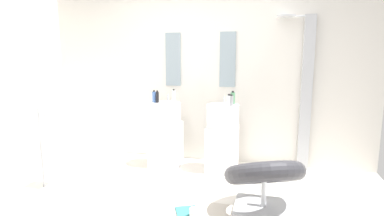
% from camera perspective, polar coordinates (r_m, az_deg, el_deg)
% --- Properties ---
extents(ground_plane, '(4.80, 3.60, 0.04)m').
position_cam_1_polar(ground_plane, '(3.36, -5.07, -18.00)').
color(ground_plane, silver).
extents(rear_partition, '(4.80, 0.10, 2.60)m').
position_cam_1_polar(rear_partition, '(4.57, 1.62, 6.58)').
color(rear_partition, silver).
rests_on(rear_partition, ground_plane).
extents(pedestal_sink_left, '(0.42, 0.42, 1.00)m').
position_cam_1_polar(pedestal_sink_left, '(4.38, -4.84, -4.68)').
color(pedestal_sink_left, white).
rests_on(pedestal_sink_left, ground_plane).
extents(pedestal_sink_right, '(0.42, 0.42, 1.00)m').
position_cam_1_polar(pedestal_sink_right, '(4.19, 5.55, -5.34)').
color(pedestal_sink_right, white).
rests_on(pedestal_sink_right, ground_plane).
extents(vanity_mirror_left, '(0.22, 0.03, 0.76)m').
position_cam_1_polar(vanity_mirror_left, '(4.61, -3.46, 8.82)').
color(vanity_mirror_left, '#8C9EA8').
extents(vanity_mirror_right, '(0.22, 0.03, 0.76)m').
position_cam_1_polar(vanity_mirror_right, '(4.43, 6.52, 8.76)').
color(vanity_mirror_right, '#8C9EA8').
extents(shower_column, '(0.49, 0.24, 2.05)m').
position_cam_1_polar(shower_column, '(4.38, 19.94, 3.01)').
color(shower_column, '#B7BABF').
rests_on(shower_column, ground_plane).
extents(lounge_chair, '(1.02, 1.02, 0.65)m').
position_cam_1_polar(lounge_chair, '(3.20, 13.01, -12.37)').
color(lounge_chair, '#B7BABF').
rests_on(lounge_chair, ground_plane).
extents(towel_rack, '(0.37, 0.22, 0.95)m').
position_cam_1_polar(towel_rack, '(3.93, -24.28, -4.59)').
color(towel_rack, '#B7BABF').
rests_on(towel_rack, ground_plane).
extents(magazine_teal, '(0.27, 0.27, 0.02)m').
position_cam_1_polar(magazine_teal, '(3.23, -0.96, -18.32)').
color(magazine_teal, teal).
rests_on(magazine_teal, area_rug).
extents(coffee_mug, '(0.09, 0.09, 0.10)m').
position_cam_1_polar(coffee_mug, '(3.11, 0.37, -18.67)').
color(coffee_mug, white).
rests_on(coffee_mug, area_rug).
extents(soap_bottle_black, '(0.04, 0.04, 0.17)m').
position_cam_1_polar(soap_bottle_black, '(4.28, -6.33, 1.99)').
color(soap_bottle_black, black).
rests_on(soap_bottle_black, pedestal_sink_left).
extents(soap_bottle_grey, '(0.05, 0.05, 0.15)m').
position_cam_1_polar(soap_bottle_grey, '(4.02, 7.17, 1.35)').
color(soap_bottle_grey, '#99999E').
rests_on(soap_bottle_grey, pedestal_sink_right).
extents(soap_bottle_blue, '(0.05, 0.05, 0.17)m').
position_cam_1_polar(soap_bottle_blue, '(4.31, -6.92, 2.04)').
color(soap_bottle_blue, '#4C72B7').
rests_on(soap_bottle_blue, pedestal_sink_left).
extents(soap_bottle_green, '(0.06, 0.06, 0.18)m').
position_cam_1_polar(soap_bottle_green, '(4.15, 7.44, 1.79)').
color(soap_bottle_green, '#59996B').
rests_on(soap_bottle_green, pedestal_sink_right).
extents(soap_bottle_white, '(0.05, 0.05, 0.18)m').
position_cam_1_polar(soap_bottle_white, '(4.30, -3.34, 2.17)').
color(soap_bottle_white, white).
rests_on(soap_bottle_white, pedestal_sink_left).
extents(soap_bottle_clear, '(0.06, 0.06, 0.15)m').
position_cam_1_polar(soap_bottle_clear, '(4.03, 6.75, 1.40)').
color(soap_bottle_clear, silver).
rests_on(soap_bottle_clear, pedestal_sink_right).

